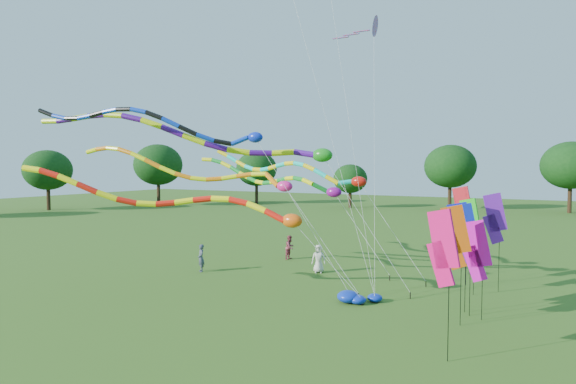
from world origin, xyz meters
The scene contains 21 objects.
ground centered at (0.00, 0.00, 0.00)m, with size 160.00×160.00×0.00m, color #285115.
tree_ring centered at (3.60, 8.04, 5.38)m, with size 119.59×116.41×9.70m.
tube_kite_red centered at (-5.15, 0.77, 4.42)m, with size 14.17×5.90×6.68m.
tube_kite_orange centered at (-6.20, 3.07, 5.80)m, with size 14.69×2.52×7.72m.
tube_kite_purple centered at (-6.10, 2.85, 7.48)m, with size 18.88×4.72×9.59m.
tube_kite_blue centered at (-7.18, 1.37, 8.02)m, with size 15.05×4.65×9.57m.
tube_kite_cyan centered at (-3.28, 8.16, 5.77)m, with size 13.16×1.51×7.56m.
tube_kite_green centered at (-5.14, 9.30, 5.20)m, with size 13.35×2.00×7.18m.
delta_kite_high_c centered at (1.01, 7.98, 13.26)m, with size 3.74×4.59×13.93m.
banner_pole_blue_a centered at (6.20, 4.05, 3.34)m, with size 1.16×0.28×4.60m.
banner_pole_orange centered at (6.07, 2.60, 3.37)m, with size 1.14×0.38×4.63m.
banner_pole_magenta_a centered at (6.26, -0.97, 3.51)m, with size 1.11×0.50×4.78m.
banner_pole_red centered at (5.35, 9.37, 3.80)m, with size 1.15×0.34×5.07m.
banner_pole_violet centered at (6.93, 8.61, 3.55)m, with size 1.12×0.45×4.81m.
banner_pole_blue_b centered at (5.96, 4.50, 3.34)m, with size 1.16×0.09×4.61m.
banner_pole_magenta_b centered at (6.70, 3.76, 2.73)m, with size 1.16×0.11×3.98m.
banner_pole_green centered at (5.94, 7.62, 3.32)m, with size 1.10×0.52×4.58m.
blue_nylon_heap centered at (1.94, 3.68, 0.26)m, with size 1.68×2.01×0.56m.
person_a centered at (-2.23, 8.38, 0.80)m, with size 0.78×0.51×1.60m, color beige.
person_b centered at (-8.30, 5.42, 0.79)m, with size 0.57×0.38×1.57m, color #3C4254.
person_c centered at (-5.52, 11.11, 0.78)m, with size 0.76×0.59×1.56m, color #983749.
Camera 1 is at (9.02, -16.32, 6.09)m, focal length 30.00 mm.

